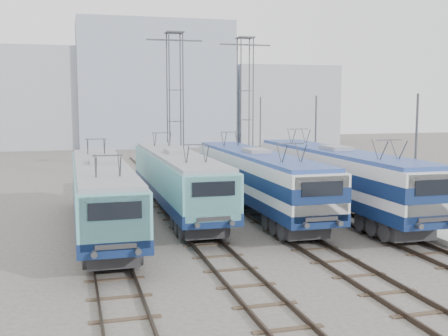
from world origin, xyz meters
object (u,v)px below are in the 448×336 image
locomotive_center_left (177,177)px  catenary_tower_west (175,101)px  locomotive_far_right (337,174)px  mast_front (415,163)px  catenary_tower_east (245,101)px  mast_mid (315,145)px  mast_rear (260,135)px  locomotive_center_right (257,176)px  locomotive_far_left (102,191)px

locomotive_center_left → catenary_tower_west: 13.57m
locomotive_far_right → mast_front: size_ratio=2.67×
catenary_tower_east → mast_front: catenary_tower_east is taller
mast_mid → mast_rear: size_ratio=1.00×
locomotive_far_right → mast_front: bearing=-69.3°
locomotive_far_right → mast_rear: 19.22m
locomotive_center_right → locomotive_far_right: locomotive_far_right is taller
locomotive_far_left → mast_rear: mast_rear is taller
locomotive_center_left → catenary_tower_west: catenary_tower_west is taller
mast_front → mast_rear: 24.00m
catenary_tower_east → mast_rear: 4.28m
locomotive_far_left → catenary_tower_east: size_ratio=1.44×
catenary_tower_west → mast_mid: size_ratio=1.71×
locomotive_far_left → catenary_tower_west: catenary_tower_west is taller
locomotive_center_right → locomotive_far_left: bearing=-164.5°
locomotive_far_left → catenary_tower_east: catenary_tower_east is taller
locomotive_far_right → catenary_tower_west: (-6.75, 15.10, 4.26)m
locomotive_center_left → locomotive_center_right: bearing=-15.3°
catenary_tower_east → mast_mid: (2.10, -10.00, -3.14)m
locomotive_center_right → locomotive_far_right: (4.50, -1.24, 0.09)m
locomotive_far_right → locomotive_center_right: bearing=164.6°
mast_mid → locomotive_center_right: bearing=-137.3°
catenary_tower_east → locomotive_far_left: bearing=-125.8°
catenary_tower_east → mast_mid: 10.69m
locomotive_center_right → catenary_tower_east: catenary_tower_east is taller
mast_rear → mast_front: bearing=-90.0°
catenary_tower_west → mast_rear: catenary_tower_west is taller
locomotive_far_left → locomotive_center_right: bearing=15.5°
mast_rear → locomotive_center_right: bearing=-109.6°
locomotive_far_left → locomotive_center_right: locomotive_center_right is taller
locomotive_far_left → locomotive_far_right: (13.50, 1.27, 0.22)m
locomotive_center_left → mast_rear: size_ratio=2.52×
locomotive_center_left → locomotive_far_right: size_ratio=0.95×
locomotive_far_right → catenary_tower_west: catenary_tower_west is taller
locomotive_far_right → catenary_tower_east: catenary_tower_east is taller
locomotive_far_right → mast_mid: (1.85, 7.10, 1.12)m
locomotive_center_left → catenary_tower_east: (8.75, 14.63, 4.44)m
mast_mid → locomotive_far_right: bearing=-104.6°
locomotive_center_right → catenary_tower_west: (-2.25, 13.86, 4.36)m
catenary_tower_west → mast_mid: bearing=-42.9°
locomotive_center_left → mast_mid: bearing=23.1°
locomotive_center_right → locomotive_far_right: 4.67m
locomotive_far_right → mast_mid: mast_mid is taller
catenary_tower_west → locomotive_far_right: bearing=-65.9°
locomotive_center_right → mast_mid: mast_mid is taller
locomotive_center_left → mast_front: 13.18m
locomotive_center_right → catenary_tower_west: bearing=99.2°
locomotive_center_left → catenary_tower_west: bearing=79.9°
mast_mid → mast_rear: 12.00m
locomotive_far_left → mast_mid: mast_mid is taller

